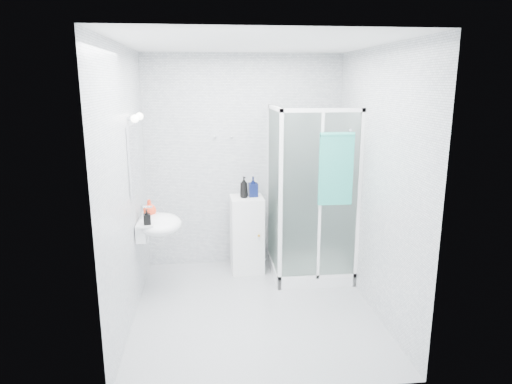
{
  "coord_description": "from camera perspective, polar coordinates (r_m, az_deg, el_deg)",
  "views": [
    {
      "loc": [
        -0.44,
        -4.23,
        2.26
      ],
      "look_at": [
        0.05,
        0.35,
        1.15
      ],
      "focal_mm": 32.0,
      "sensor_mm": 36.0,
      "label": 1
    }
  ],
  "objects": [
    {
      "name": "storage_cabinet",
      "position": [
        5.55,
        -1.14,
        -5.31
      ],
      "size": [
        0.4,
        0.42,
        0.93
      ],
      "rotation": [
        0.0,
        0.0,
        0.03
      ],
      "color": "white",
      "rests_on": "ground"
    },
    {
      "name": "mirror",
      "position": [
        4.8,
        -14.99,
        3.98
      ],
      "size": [
        0.02,
        0.6,
        0.7
      ],
      "primitive_type": "cube",
      "color": "white",
      "rests_on": "room"
    },
    {
      "name": "wall_hooks",
      "position": [
        5.53,
        -4.11,
        6.86
      ],
      "size": [
        0.23,
        0.06,
        0.03
      ],
      "color": "silver",
      "rests_on": "room"
    },
    {
      "name": "shampoo_bottle_b",
      "position": [
        5.43,
        -0.37,
        0.67
      ],
      "size": [
        0.11,
        0.12,
        0.24
      ],
      "primitive_type": "imported",
      "rotation": [
        0.0,
        0.0,
        0.06
      ],
      "color": "#0A1340",
      "rests_on": "storage_cabinet"
    },
    {
      "name": "room",
      "position": [
        4.36,
        -0.17,
        0.83
      ],
      "size": [
        2.4,
        2.6,
        2.6
      ],
      "color": "silver",
      "rests_on": "ground"
    },
    {
      "name": "soap_dispenser_orange",
      "position": [
        5.0,
        -13.18,
        -1.95
      ],
      "size": [
        0.18,
        0.18,
        0.18
      ],
      "primitive_type": "imported",
      "rotation": [
        0.0,
        0.0,
        -0.33
      ],
      "color": "#F53E1C",
      "rests_on": "wall_basin"
    },
    {
      "name": "soap_dispenser_black",
      "position": [
        4.72,
        -13.47,
        -3.05
      ],
      "size": [
        0.08,
        0.08,
        0.16
      ],
      "primitive_type": "imported",
      "rotation": [
        0.0,
        0.0,
        0.17
      ],
      "color": "black",
      "rests_on": "wall_basin"
    },
    {
      "name": "shower_enclosure",
      "position": [
        5.43,
        6.08,
        -6.03
      ],
      "size": [
        0.9,
        0.95,
        2.0
      ],
      "color": "white",
      "rests_on": "ground"
    },
    {
      "name": "vanity_lights",
      "position": [
        4.75,
        -14.7,
        9.0
      ],
      "size": [
        0.1,
        0.4,
        0.08
      ],
      "color": "silver",
      "rests_on": "room"
    },
    {
      "name": "hand_towel",
      "position": [
        4.86,
        9.98,
        3.05
      ],
      "size": [
        0.36,
        0.05,
        0.77
      ],
      "color": "teal",
      "rests_on": "shower_enclosure"
    },
    {
      "name": "wall_basin",
      "position": [
        4.94,
        -12.2,
        -4.02
      ],
      "size": [
        0.46,
        0.56,
        0.35
      ],
      "color": "white",
      "rests_on": "ground"
    },
    {
      "name": "shampoo_bottle_a",
      "position": [
        5.37,
        -1.52,
        0.6
      ],
      "size": [
        0.13,
        0.13,
        0.25
      ],
      "primitive_type": "imported",
      "rotation": [
        0.0,
        0.0,
        0.36
      ],
      "color": "black",
      "rests_on": "storage_cabinet"
    }
  ]
}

